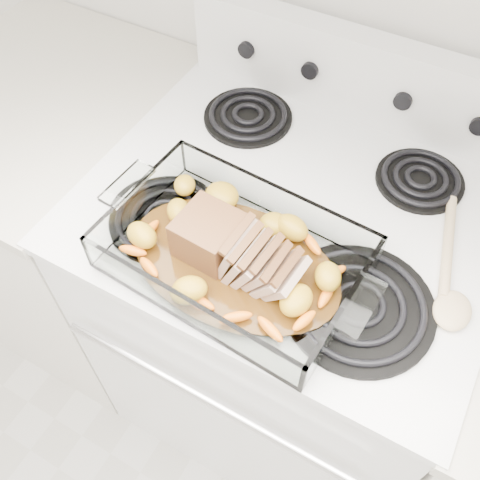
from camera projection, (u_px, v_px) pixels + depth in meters
The scene contains 6 objects.
electric_range at pixel (281, 315), 1.38m from camera, with size 0.78×0.70×1.12m.
counter_left at pixel (79, 221), 1.58m from camera, with size 0.58×0.68×0.93m.
baking_dish at pixel (234, 258), 0.90m from camera, with size 0.41×0.27×0.08m.
pork_roast at pixel (227, 246), 0.88m from camera, with size 0.22×0.10×0.08m.
roast_vegetables at pixel (242, 241), 0.91m from camera, with size 0.34×0.18×0.04m.
wooden_spoon at pixel (450, 281), 0.89m from camera, with size 0.11×0.28×0.02m.
Camera 1 is at (0.23, 1.02, 1.70)m, focal length 40.00 mm.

